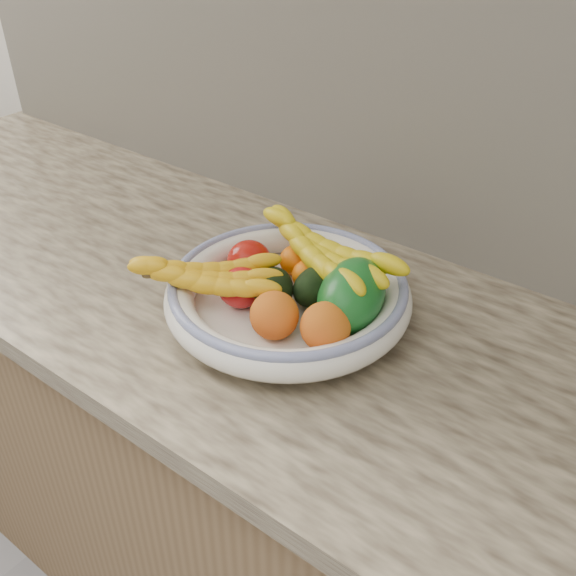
# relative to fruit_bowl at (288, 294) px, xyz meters

# --- Properties ---
(kitchen_counter) EXTENTS (2.44, 0.66, 1.40)m
(kitchen_counter) POSITION_rel_fruit_bowl_xyz_m (0.00, 0.03, -0.48)
(kitchen_counter) COLOR brown
(kitchen_counter) RESTS_ON ground
(fruit_bowl) EXTENTS (0.39, 0.39, 0.08)m
(fruit_bowl) POSITION_rel_fruit_bowl_xyz_m (0.00, 0.00, 0.00)
(fruit_bowl) COLOR white
(fruit_bowl) RESTS_ON kitchen_counter
(clementine_back_left) EXTENTS (0.07, 0.07, 0.05)m
(clementine_back_left) POSITION_rel_fruit_bowl_xyz_m (-0.04, 0.08, 0.01)
(clementine_back_left) COLOR orange
(clementine_back_left) RESTS_ON fruit_bowl
(clementine_back_right) EXTENTS (0.06, 0.06, 0.05)m
(clementine_back_right) POSITION_rel_fruit_bowl_xyz_m (0.02, 0.09, 0.01)
(clementine_back_right) COLOR #F76305
(clementine_back_right) RESTS_ON fruit_bowl
(clementine_back_mid) EXTENTS (0.07, 0.07, 0.05)m
(clementine_back_mid) POSITION_rel_fruit_bowl_xyz_m (-0.00, 0.06, 0.01)
(clementine_back_mid) COLOR orange
(clementine_back_mid) RESTS_ON fruit_bowl
(tomato_left) EXTENTS (0.09, 0.09, 0.07)m
(tomato_left) POSITION_rel_fruit_bowl_xyz_m (-0.10, 0.02, 0.01)
(tomato_left) COLOR #A4120A
(tomato_left) RESTS_ON fruit_bowl
(tomato_near_left) EXTENTS (0.10, 0.10, 0.07)m
(tomato_near_left) POSITION_rel_fruit_bowl_xyz_m (-0.06, -0.04, 0.01)
(tomato_near_left) COLOR red
(tomato_near_left) RESTS_ON fruit_bowl
(avocado_center) EXTENTS (0.10, 0.11, 0.06)m
(avocado_center) POSITION_rel_fruit_bowl_xyz_m (-0.01, -0.02, 0.02)
(avocado_center) COLOR black
(avocado_center) RESTS_ON fruit_bowl
(avocado_right) EXTENTS (0.07, 0.09, 0.06)m
(avocado_right) POSITION_rel_fruit_bowl_xyz_m (0.04, 0.03, 0.02)
(avocado_right) COLOR black
(avocado_right) RESTS_ON fruit_bowl
(green_mango) EXTENTS (0.16, 0.18, 0.13)m
(green_mango) POSITION_rel_fruit_bowl_xyz_m (0.10, 0.02, 0.03)
(green_mango) COLOR #0F5519
(green_mango) RESTS_ON fruit_bowl
(peach_front) EXTENTS (0.09, 0.09, 0.07)m
(peach_front) POSITION_rel_fruit_bowl_xyz_m (0.03, -0.08, 0.02)
(peach_front) COLOR orange
(peach_front) RESTS_ON fruit_bowl
(peach_right) EXTENTS (0.08, 0.08, 0.07)m
(peach_right) POSITION_rel_fruit_bowl_xyz_m (0.11, -0.05, 0.02)
(peach_right) COLOR orange
(peach_right) RESTS_ON fruit_bowl
(banana_bunch_back) EXTENTS (0.33, 0.19, 0.09)m
(banana_bunch_back) POSITION_rel_fruit_bowl_xyz_m (0.02, 0.07, 0.04)
(banana_bunch_back) COLOR yellow
(banana_bunch_back) RESTS_ON fruit_bowl
(banana_bunch_front) EXTENTS (0.26, 0.23, 0.07)m
(banana_bunch_front) POSITION_rel_fruit_bowl_xyz_m (-0.09, -0.08, 0.03)
(banana_bunch_front) COLOR #EAAD13
(banana_bunch_front) RESTS_ON fruit_bowl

